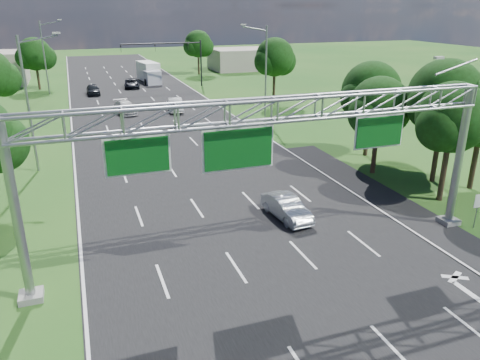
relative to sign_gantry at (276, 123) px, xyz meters
name	(u,v)px	position (x,y,z in m)	size (l,w,h in m)	color
ground	(185,156)	(-0.33, 18.00, -6.89)	(220.00, 220.00, 0.00)	#1B5118
road	(185,156)	(-0.33, 18.00, -6.89)	(18.00, 180.00, 0.02)	black
road_flare	(407,213)	(9.87, 2.00, -6.89)	(3.00, 30.00, 0.02)	black
sign_gantry	(276,123)	(0.00, 0.00, 0.00)	(23.50, 1.00, 9.56)	gray
regulatory_sign	(478,204)	(12.07, -1.02, -5.38)	(0.60, 0.08, 2.10)	gray
traffic_signal	(178,53)	(7.15, 53.00, -1.72)	(12.21, 0.24, 7.00)	black
streetlight_l_near	(30,98)	(-11.63, 18.00, -1.31)	(2.97, 0.22, 10.16)	gray
streetlight_l_far	(46,54)	(-11.63, 53.00, -1.31)	(2.97, 0.22, 10.16)	gray
streetlight_r_mid	(264,69)	(10.97, 28.00, -1.31)	(2.97, 0.22, 10.16)	gray
tree_cluster_right	(423,106)	(14.47, 7.19, -1.58)	(9.91, 14.60, 8.68)	#2D2116
tree_verge_lc	(35,56)	(-13.25, 58.04, -1.92)	(5.76, 4.80, 7.62)	#2D2116
tree_verge_rd	(275,59)	(15.75, 36.04, -1.26)	(5.76, 4.80, 8.28)	#2D2116
tree_verge_re	(198,45)	(13.75, 66.04, -1.70)	(5.76, 4.80, 7.84)	#2D2116
building_right	(242,59)	(23.67, 70.00, -4.89)	(12.00, 9.00, 4.00)	#AC9E91
silver_sedan	(286,208)	(2.55, 3.83, -6.22)	(1.42, 4.08, 1.34)	#AEB4BA
car_queue_a	(125,107)	(-3.04, 36.50, -6.19)	(1.98, 4.86, 1.41)	silver
car_queue_b	(132,83)	(0.08, 54.82, -6.22)	(2.22, 4.82, 1.34)	black
car_queue_c	(93,90)	(-5.92, 50.64, -6.17)	(1.71, 4.25, 1.45)	black
car_queue_d	(175,105)	(2.76, 35.81, -6.14)	(1.58, 4.54, 1.49)	silver
box_truck	(149,73)	(3.60, 59.96, -5.39)	(3.19, 8.55, 3.14)	white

